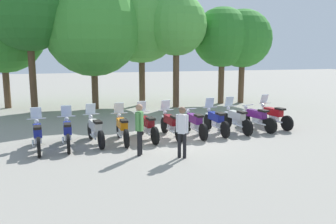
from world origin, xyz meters
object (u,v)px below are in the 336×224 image
(motorcycle_7, at_px, (216,121))
(tree_4, at_px, (176,25))
(motorcycle_4, at_px, (147,126))
(motorcycle_5, at_px, (171,124))
(motorcycle_9, at_px, (257,118))
(motorcycle_1, at_px, (67,132))
(tree_0, at_px, (2,30))
(tree_2, at_px, (93,27))
(tree_5, at_px, (222,37))
(motorcycle_3, at_px, (122,128))
(motorcycle_8, at_px, (236,119))
(motorcycle_6, at_px, (195,123))
(tree_3, at_px, (141,23))
(motorcycle_10, at_px, (273,115))
(tree_6, at_px, (243,39))
(motorcycle_2, at_px, (95,129))
(motorcycle_0, at_px, (38,135))
(tree_1, at_px, (28,8))
(person_1, at_px, (182,129))
(person_0, at_px, (139,126))

(motorcycle_7, bearing_deg, tree_4, -5.86)
(motorcycle_4, xyz_separation_m, motorcycle_7, (2.86, 0.25, 0.00))
(motorcycle_5, distance_m, motorcycle_9, 3.81)
(motorcycle_1, height_order, tree_0, tree_0)
(tree_2, distance_m, tree_5, 7.73)
(motorcycle_7, bearing_deg, motorcycle_4, 91.49)
(motorcycle_3, xyz_separation_m, tree_5, (7.22, 7.81, 3.53))
(tree_5, bearing_deg, motorcycle_7, -114.73)
(motorcycle_1, relative_size, motorcycle_8, 1.00)
(motorcycle_6, relative_size, tree_3, 0.30)
(motorcycle_8, bearing_deg, motorcycle_10, -85.85)
(motorcycle_1, height_order, motorcycle_9, motorcycle_1)
(motorcycle_4, relative_size, tree_6, 0.38)
(tree_0, relative_size, tree_5, 1.15)
(motorcycle_2, relative_size, tree_2, 0.30)
(motorcycle_1, xyz_separation_m, motorcycle_4, (2.85, 0.33, 0.00))
(motorcycle_4, bearing_deg, motorcycle_3, 90.08)
(motorcycle_3, relative_size, tree_4, 0.34)
(tree_2, bearing_deg, tree_5, 1.06)
(motorcycle_5, xyz_separation_m, motorcycle_10, (4.75, 0.60, 0.00))
(motorcycle_4, xyz_separation_m, tree_3, (1.41, 8.32, 4.33))
(motorcycle_6, relative_size, motorcycle_8, 1.00)
(motorcycle_4, relative_size, motorcycle_5, 1.00)
(motorcycle_0, height_order, tree_0, tree_0)
(motorcycle_3, bearing_deg, motorcycle_10, -85.37)
(tree_3, xyz_separation_m, tree_6, (6.20, -0.72, -0.88))
(motorcycle_0, xyz_separation_m, motorcycle_8, (7.61, 0.83, 0.00))
(tree_1, relative_size, tree_5, 1.30)
(motorcycle_2, height_order, motorcycle_8, same)
(motorcycle_2, bearing_deg, motorcycle_7, -96.00)
(person_1, height_order, tree_5, tree_5)
(motorcycle_8, distance_m, tree_6, 8.90)
(motorcycle_7, relative_size, person_1, 1.36)
(motorcycle_7, bearing_deg, motorcycle_1, 92.33)
(motorcycle_7, relative_size, motorcycle_10, 1.01)
(tree_6, bearing_deg, tree_5, 177.36)
(motorcycle_5, bearing_deg, motorcycle_10, -88.83)
(tree_2, bearing_deg, motorcycle_9, -49.01)
(motorcycle_0, bearing_deg, motorcycle_5, -89.80)
(person_0, xyz_separation_m, tree_5, (6.90, 9.60, 3.09))
(person_0, distance_m, tree_2, 10.13)
(motorcycle_1, height_order, tree_2, tree_2)
(person_0, bearing_deg, motorcycle_3, -51.07)
(motorcycle_5, height_order, motorcycle_6, motorcycle_5)
(motorcycle_1, height_order, person_0, person_0)
(motorcycle_3, distance_m, tree_4, 9.16)
(tree_2, height_order, tree_6, tree_2)
(tree_1, bearing_deg, motorcycle_6, -47.67)
(motorcycle_2, bearing_deg, motorcycle_6, -97.49)
(person_1, bearing_deg, tree_6, -0.22)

